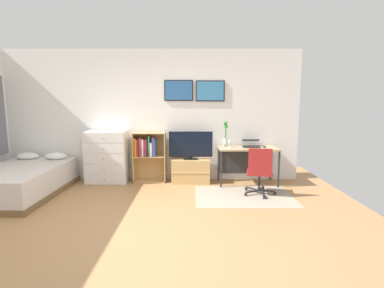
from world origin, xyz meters
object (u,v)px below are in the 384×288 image
at_px(computer_mouse, 263,147).
at_px(bamboo_vase, 224,134).
at_px(laptop, 250,144).
at_px(television, 190,145).
at_px(tv_stand, 190,171).
at_px(desk, 246,153).
at_px(wine_glass, 229,141).
at_px(bookshelf, 146,152).
at_px(office_chair, 259,170).
at_px(dresser, 106,157).
at_px(bed, 20,181).

xyz_separation_m(computer_mouse, bamboo_vase, (-0.76, 0.17, 0.23)).
relative_size(laptop, bamboo_vase, 0.77).
height_order(television, bamboo_vase, bamboo_vase).
relative_size(tv_stand, desk, 0.66).
bearing_deg(wine_glass, laptop, 22.18).
distance_m(bookshelf, tv_stand, 0.96).
height_order(bamboo_vase, wine_glass, bamboo_vase).
bearing_deg(computer_mouse, laptop, 157.21).
distance_m(office_chair, laptop, 0.95).
height_order(office_chair, bamboo_vase, bamboo_vase).
height_order(dresser, tv_stand, dresser).
bearing_deg(tv_stand, desk, -1.21).
xyz_separation_m(television, desk, (1.14, -0.00, -0.16)).
distance_m(laptop, bamboo_vase, 0.55).
bearing_deg(television, dresser, 179.75).
bearing_deg(desk, computer_mouse, -11.57).
distance_m(bookshelf, desk, 2.03).
bearing_deg(computer_mouse, bed, -170.80).
xyz_separation_m(bookshelf, bamboo_vase, (1.60, 0.03, 0.37)).
height_order(television, wine_glass, television).
bearing_deg(desk, dresser, 179.82).
distance_m(television, wine_glass, 0.79).
distance_m(desk, office_chair, 0.87).
bearing_deg(desk, laptop, 23.17).
distance_m(dresser, wine_glass, 2.50).
height_order(bed, wine_glass, wine_glass).
height_order(tv_stand, laptop, laptop).
bearing_deg(laptop, bamboo_vase, 177.28).
distance_m(desk, laptop, 0.21).
bearing_deg(laptop, dresser, -175.32).
height_order(bed, dresser, dresser).
relative_size(television, desk, 0.75).
relative_size(tv_stand, office_chair, 0.90).
distance_m(tv_stand, bamboo_vase, 1.03).
distance_m(tv_stand, wine_glass, 1.01).
relative_size(bed, laptop, 5.25).
xyz_separation_m(office_chair, laptop, (0.01, 0.89, 0.34)).
bearing_deg(television, bookshelf, 175.55).
xyz_separation_m(bookshelf, laptop, (2.11, -0.03, 0.18)).
relative_size(office_chair, wine_glass, 4.78).
relative_size(desk, laptop, 2.98).
relative_size(television, office_chair, 1.02).
distance_m(bed, computer_mouse, 4.57).
xyz_separation_m(bookshelf, wine_glass, (1.66, -0.22, 0.26)).
xyz_separation_m(desk, computer_mouse, (0.33, -0.07, 0.15)).
bearing_deg(laptop, bed, -164.76).
bearing_deg(tv_stand, bed, -164.81).
distance_m(desk, wine_glass, 0.48).
bearing_deg(television, bamboo_vase, 7.75).
xyz_separation_m(dresser, wine_glass, (2.48, -0.16, 0.34)).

